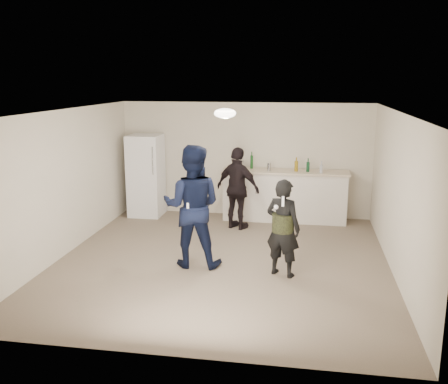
% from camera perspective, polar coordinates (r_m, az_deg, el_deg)
% --- Properties ---
extents(floor, '(6.00, 6.00, 0.00)m').
position_cam_1_polar(floor, '(8.49, -0.22, -7.89)').
color(floor, '#6B5B4C').
rests_on(floor, ground).
extents(ceiling, '(6.00, 6.00, 0.00)m').
position_cam_1_polar(ceiling, '(7.95, -0.24, 9.21)').
color(ceiling, silver).
rests_on(ceiling, wall_back).
extents(wall_back, '(6.00, 0.00, 6.00)m').
position_cam_1_polar(wall_back, '(11.04, 2.40, 3.72)').
color(wall_back, beige).
rests_on(wall_back, floor).
extents(wall_front, '(6.00, 0.00, 6.00)m').
position_cam_1_polar(wall_front, '(5.30, -5.74, -6.60)').
color(wall_front, beige).
rests_on(wall_front, floor).
extents(wall_left, '(0.00, 6.00, 6.00)m').
position_cam_1_polar(wall_left, '(9.00, -17.77, 0.99)').
color(wall_left, beige).
rests_on(wall_left, floor).
extents(wall_right, '(0.00, 6.00, 6.00)m').
position_cam_1_polar(wall_right, '(8.14, 19.22, -0.34)').
color(wall_right, beige).
rests_on(wall_right, floor).
extents(counter, '(2.60, 0.56, 1.05)m').
position_cam_1_polar(counter, '(10.79, 6.93, -0.51)').
color(counter, silver).
rests_on(counter, floor).
extents(counter_top, '(2.68, 0.64, 0.04)m').
position_cam_1_polar(counter_top, '(10.68, 7.01, 2.33)').
color(counter_top, beige).
rests_on(counter_top, counter).
extents(fridge, '(0.70, 0.70, 1.80)m').
position_cam_1_polar(fridge, '(11.19, -8.90, 1.87)').
color(fridge, white).
rests_on(fridge, floor).
extents(fridge_handle, '(0.02, 0.02, 0.60)m').
position_cam_1_polar(fridge_handle, '(10.69, -8.17, 3.56)').
color(fridge_handle, '#B7B8BC').
rests_on(fridge_handle, fridge).
extents(ceiling_dome, '(0.36, 0.36, 0.16)m').
position_cam_1_polar(ceiling_dome, '(8.25, 0.12, 8.99)').
color(ceiling_dome, white).
rests_on(ceiling_dome, ceiling).
extents(shaker, '(0.08, 0.08, 0.17)m').
position_cam_1_polar(shaker, '(10.59, 5.17, 2.87)').
color(shaker, '#AEAFB3').
rests_on(shaker, counter_top).
extents(man, '(0.99, 0.79, 1.99)m').
position_cam_1_polar(man, '(8.05, -3.66, -1.64)').
color(man, '#0E183B').
rests_on(man, floor).
extents(woman, '(0.66, 0.56, 1.53)m').
position_cam_1_polar(woman, '(7.72, 6.76, -4.10)').
color(woman, black).
rests_on(woman, floor).
extents(camo_shorts, '(0.34, 0.34, 0.28)m').
position_cam_1_polar(camo_shorts, '(7.70, 6.77, -3.51)').
color(camo_shorts, '#323B1A').
rests_on(camo_shorts, woman).
extents(spectator, '(1.06, 0.79, 1.67)m').
position_cam_1_polar(spectator, '(10.06, 1.59, 0.40)').
color(spectator, black).
rests_on(spectator, floor).
extents(remote_man, '(0.04, 0.04, 0.15)m').
position_cam_1_polar(remote_man, '(7.77, -4.13, -1.77)').
color(remote_man, white).
rests_on(remote_man, man).
extents(nunchuk_man, '(0.07, 0.07, 0.07)m').
position_cam_1_polar(nunchuk_man, '(7.79, -3.21, -2.25)').
color(nunchuk_man, white).
rests_on(nunchuk_man, man).
extents(remote_woman, '(0.04, 0.04, 0.15)m').
position_cam_1_polar(remote_woman, '(7.35, 6.76, -1.06)').
color(remote_woman, white).
rests_on(remote_woman, woman).
extents(nunchuk_woman, '(0.07, 0.07, 0.07)m').
position_cam_1_polar(nunchuk_woman, '(7.41, 5.98, -1.73)').
color(nunchuk_woman, white).
rests_on(nunchuk_woman, woman).
extents(bottle_cluster, '(1.54, 0.35, 0.28)m').
position_cam_1_polar(bottle_cluster, '(10.64, 7.77, 2.99)').
color(bottle_cluster, '#B9BCC4').
rests_on(bottle_cluster, counter_top).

